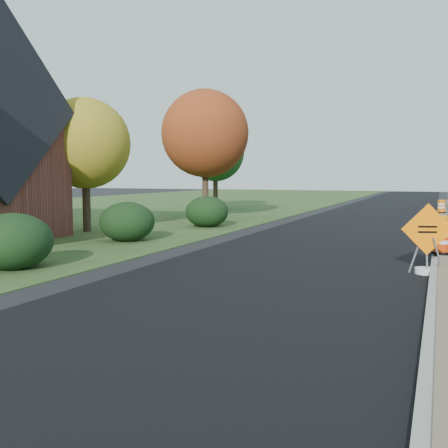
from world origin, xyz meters
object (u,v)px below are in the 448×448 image
at_px(caution_sign, 427,256).
at_px(barrel_median_far, 441,207).
at_px(barrel_median_near, 442,240).
at_px(barrel_median_mid, 442,228).

xyz_separation_m(caution_sign, barrel_median_far, (0.35, 19.68, 0.16)).
distance_m(barrel_median_near, barrel_median_far, 17.53).
bearing_deg(barrel_median_near, barrel_median_far, 90.00).
bearing_deg(caution_sign, barrel_median_far, 69.13).
relative_size(caution_sign, barrel_median_far, 2.24).
bearing_deg(barrel_median_near, caution_sign, -99.22).
distance_m(barrel_median_mid, barrel_median_far, 13.99).
bearing_deg(caution_sign, barrel_median_near, 60.93).
relative_size(barrel_median_mid, barrel_median_far, 1.06).
relative_size(barrel_median_near, barrel_median_far, 1.05).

